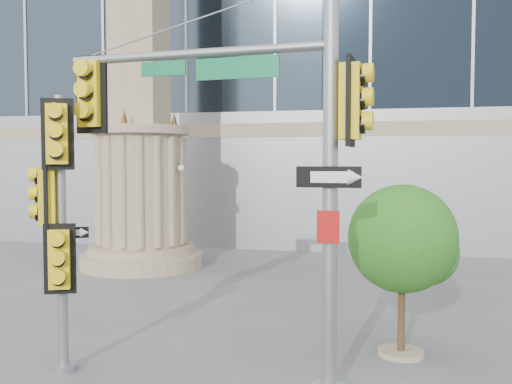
# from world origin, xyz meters

# --- Properties ---
(ground) EXTENTS (120.00, 120.00, 0.00)m
(ground) POSITION_xyz_m (0.00, 0.00, 0.00)
(ground) COLOR #545456
(ground) RESTS_ON ground
(monument) EXTENTS (4.40, 4.40, 16.60)m
(monument) POSITION_xyz_m (-6.00, 9.00, 5.52)
(monument) COLOR gray
(monument) RESTS_ON ground
(main_signal_pole) EXTENTS (5.26, 0.94, 6.81)m
(main_signal_pole) POSITION_xyz_m (0.51, -0.89, 4.22)
(main_signal_pole) COLOR slate
(main_signal_pole) RESTS_ON ground
(secondary_signal_pole) EXTENTS (0.94, 0.68, 5.00)m
(secondary_signal_pole) POSITION_xyz_m (-3.10, -1.12, 2.94)
(secondary_signal_pole) COLOR slate
(secondary_signal_pole) RESTS_ON ground
(street_tree) EXTENTS (2.17, 2.12, 3.38)m
(street_tree) POSITION_xyz_m (2.99, 1.22, 2.23)
(street_tree) COLOR gray
(street_tree) RESTS_ON ground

